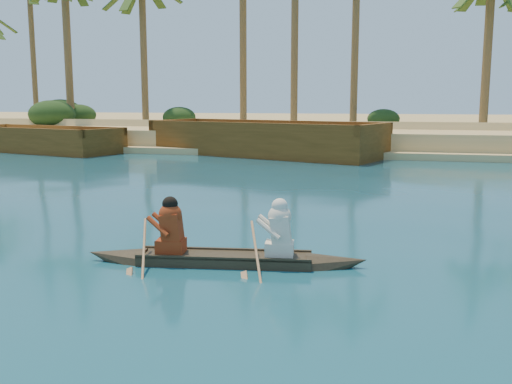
# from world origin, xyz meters

# --- Properties ---
(ground) EXTENTS (160.00, 160.00, 0.00)m
(ground) POSITION_xyz_m (0.00, 0.00, 0.00)
(ground) COLOR #0C334E
(ground) RESTS_ON ground
(sandy_embankment) EXTENTS (150.00, 51.00, 1.50)m
(sandy_embankment) POSITION_xyz_m (0.00, 46.89, 0.53)
(sandy_embankment) COLOR tan
(sandy_embankment) RESTS_ON ground
(palm_grove) EXTENTS (110.00, 14.00, 16.00)m
(palm_grove) POSITION_xyz_m (0.00, 35.00, 8.00)
(palm_grove) COLOR #2E551E
(palm_grove) RESTS_ON ground
(shrub_cluster) EXTENTS (100.00, 6.00, 2.40)m
(shrub_cluster) POSITION_xyz_m (0.00, 31.50, 1.20)
(shrub_cluster) COLOR #1C3111
(shrub_cluster) RESTS_ON ground
(canoe) EXTENTS (5.32, 1.47, 1.45)m
(canoe) POSITION_xyz_m (-0.78, 1.60, 0.28)
(canoe) COLOR #362C1D
(canoe) RESTS_ON ground
(barge_left) EXTENTS (11.18, 6.11, 1.77)m
(barge_left) POSITION_xyz_m (-18.91, 22.00, 0.62)
(barge_left) COLOR brown
(barge_left) RESTS_ON ground
(barge_mid) EXTENTS (14.15, 8.49, 2.24)m
(barge_mid) POSITION_xyz_m (-5.25, 23.17, 0.78)
(barge_mid) COLOR brown
(barge_mid) RESTS_ON ground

